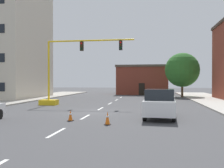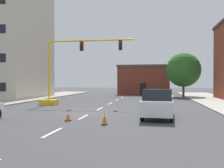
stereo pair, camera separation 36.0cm
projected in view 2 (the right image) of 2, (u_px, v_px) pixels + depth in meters
ground_plane at (94, 112)px, 20.76m from camera, size 160.00×160.00×0.00m
sidewalk_left at (7, 101)px, 30.76m from camera, size 6.00×56.00×0.14m
lane_stripe_seg_1 at (53, 132)px, 12.37m from camera, size 0.16×2.40×0.01m
lane_stripe_seg_2 at (84, 117)px, 17.80m from camera, size 0.16×2.40×0.01m
lane_stripe_seg_3 at (100, 109)px, 23.22m from camera, size 0.16×2.40×0.01m
lane_stripe_seg_4 at (110, 103)px, 28.65m from camera, size 0.16×2.40×0.01m
lane_stripe_seg_5 at (117, 100)px, 34.07m from camera, size 0.16×2.40×0.01m
lane_stripe_seg_6 at (122, 97)px, 39.50m from camera, size 0.16×2.40×0.01m
building_brick_center at (144, 80)px, 50.94m from camera, size 9.87×10.23×5.61m
traffic_signal_gantry at (61, 83)px, 26.66m from camera, size 9.98×1.20×6.83m
tree_right_far at (184, 70)px, 40.32m from camera, size 5.48×5.48×7.10m
pickup_truck_white at (158, 104)px, 17.44m from camera, size 2.36×5.52×1.99m
traffic_cone_roadside_a at (105, 118)px, 14.56m from camera, size 0.36×0.36×0.76m
traffic_cone_roadside_b at (68, 116)px, 15.99m from camera, size 0.36×0.36×0.69m
traffic_cone_roadside_c at (145, 107)px, 21.68m from camera, size 0.36×0.36×0.60m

